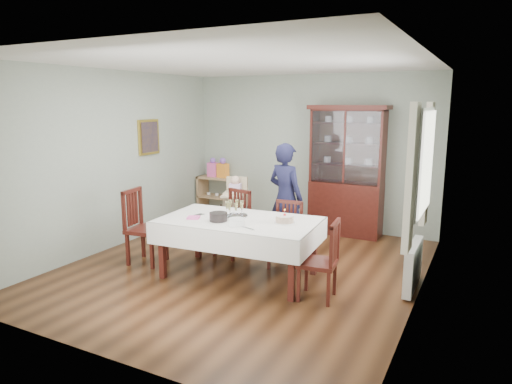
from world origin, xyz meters
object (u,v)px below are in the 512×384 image
Objects in this scene: sideboard at (221,197)px; woman at (286,198)px; high_chair at (236,215)px; champagne_tray at (235,212)px; chair_far_left at (232,236)px; dining_table at (239,248)px; birthday_cake at (285,219)px; gift_bag_orange at (223,169)px; china_cabinet at (347,169)px; chair_far_right at (285,248)px; chair_end_left at (146,241)px; gift_bag_pink at (213,168)px; chair_end_right at (319,276)px.

sideboard is 0.55× the size of woman.
high_chair is 1.56m from champagne_tray.
chair_far_left is 0.88m from champagne_tray.
birthday_cake is at bearing 9.46° from dining_table.
birthday_cake is 0.68× the size of gift_bag_orange.
dining_table is 2.71m from china_cabinet.
gift_bag_orange reaches higher than chair_far_left.
high_chair is (-1.24, 0.81, 0.15)m from chair_far_right.
dining_table is at bearing 101.24° from woman.
sideboard is 2.38× the size of gift_bag_orange.
china_cabinet is 2.09× the size of chair_end_left.
dining_table is 5.64× the size of gift_bag_pink.
gift_bag_orange is at bearing 135.77° from chair_far_left.
woman is at bearing -31.41° from gift_bag_pink.
birthday_cake reaches higher than chair_end_right.
birthday_cake is 3.56m from gift_bag_pink.
chair_far_left is 3.71× the size of birthday_cake.
woman is at bearing 85.39° from dining_table.
birthday_cake is (0.49, -1.15, -0.01)m from woman.
gift_bag_orange reaches higher than sideboard.
champagne_tray is at bearing -54.76° from sideboard.
gift_bag_pink reaches higher than dining_table.
birthday_cake is at bearing 128.97° from woman.
chair_far_right is at bearing 44.87° from champagne_tray.
woman is 2.28m from gift_bag_orange.
dining_table is 1.99× the size of chair_end_left.
chair_end_left is 2.12m from woman.
high_chair reaches higher than birthday_cake.
gift_bag_orange is at bearing -138.94° from chair_end_right.
sideboard is 3.03m from champagne_tray.
gift_bag_orange is at bearing 134.20° from birthday_cake.
woman is at bearing -55.35° from chair_end_left.
gift_bag_orange reaches higher than gift_bag_pink.
sideboard is at bearing 136.95° from chair_far_left.
chair_end_left is 2.83× the size of gift_bag_pink.
chair_far_right is at bearing -41.82° from gift_bag_orange.
sideboard is 2.31m from chair_far_left.
china_cabinet is 2.60m from sideboard.
chair_far_left is 0.88m from chair_far_right.
gift_bag_orange is (-2.37, 2.43, 0.16)m from birthday_cake.
birthday_cake is 3.40m from gift_bag_orange.
chair_far_right is 3.15m from gift_bag_pink.
chair_far_right is at bearing 112.54° from birthday_cake.
chair_end_right is 4.05m from gift_bag_orange.
sideboard is 3.48× the size of birthday_cake.
gift_bag_pink is (-2.65, 0.00, -0.16)m from china_cabinet.
chair_end_right is at bearing -79.67° from china_cabinet.
gift_bag_orange is (-1.77, 2.53, 0.58)m from dining_table.
chair_far_right is 2.98m from gift_bag_orange.
chair_end_right is 3.58× the size of birthday_cake.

